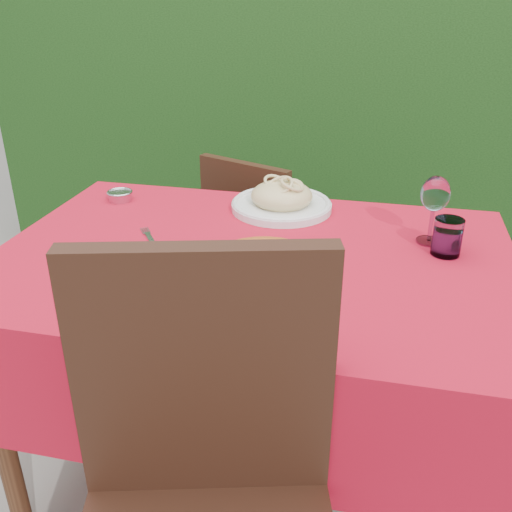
% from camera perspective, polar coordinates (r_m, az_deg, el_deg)
% --- Properties ---
extents(ground, '(60.00, 60.00, 0.00)m').
position_cam_1_polar(ground, '(1.84, -0.28, -21.29)').
color(ground, slate).
rests_on(ground, ground).
extents(hedge, '(3.20, 0.55, 1.78)m').
position_cam_1_polar(hedge, '(2.82, 7.17, 16.79)').
color(hedge, black).
rests_on(hedge, ground).
extents(dining_table, '(1.26, 0.86, 0.75)m').
position_cam_1_polar(dining_table, '(1.46, -0.33, -5.15)').
color(dining_table, '#452716').
rests_on(dining_table, ground).
extents(chair_near, '(0.54, 0.54, 0.99)m').
position_cam_1_polar(chair_near, '(1.04, -5.12, -23.32)').
color(chair_near, black).
rests_on(chair_near, ground).
extents(chair_far, '(0.47, 0.47, 0.80)m').
position_cam_1_polar(chair_far, '(2.13, 0.28, 1.05)').
color(chair_far, black).
rests_on(chair_far, ground).
extents(pizza_plate, '(0.29, 0.29, 0.05)m').
position_cam_1_polar(pizza_plate, '(1.27, 0.84, -1.13)').
color(pizza_plate, white).
rests_on(pizza_plate, dining_table).
extents(pasta_plate, '(0.29, 0.29, 0.08)m').
position_cam_1_polar(pasta_plate, '(1.66, 2.58, 5.63)').
color(pasta_plate, silver).
rests_on(pasta_plate, dining_table).
extents(water_glass, '(0.07, 0.07, 0.09)m').
position_cam_1_polar(water_glass, '(1.45, 18.56, 1.64)').
color(water_glass, silver).
rests_on(water_glass, dining_table).
extents(wine_glass, '(0.07, 0.07, 0.18)m').
position_cam_1_polar(wine_glass, '(1.47, 17.47, 5.68)').
color(wine_glass, silver).
rests_on(wine_glass, dining_table).
extents(fork, '(0.12, 0.16, 0.00)m').
position_cam_1_polar(fork, '(1.47, -10.31, 1.33)').
color(fork, '#ACACB3').
rests_on(fork, dining_table).
extents(steel_ramekin, '(0.07, 0.07, 0.03)m').
position_cam_1_polar(steel_ramekin, '(1.78, -13.43, 5.83)').
color(steel_ramekin, silver).
rests_on(steel_ramekin, dining_table).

